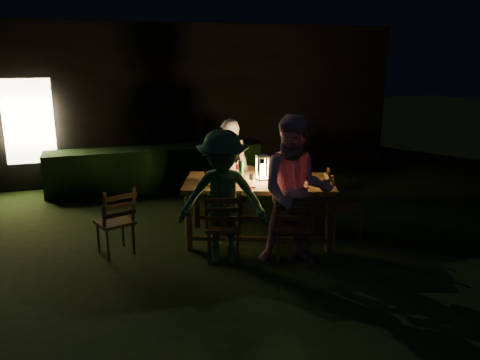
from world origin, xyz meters
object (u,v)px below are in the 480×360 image
object	(u,v)px
chair_near_right	(294,238)
chair_spare	(116,233)
chair_end	(344,218)
ice_bucket	(238,162)
person_house_side	(230,170)
dining_table	(259,187)
bottle_bucket_b	(240,158)
bottle_bucket_a	(236,159)
person_opp_left	(223,198)
chair_far_right	(292,201)
chair_near_left	(224,238)
bottle_table	(241,171)
person_opp_right	(296,192)
lantern	(262,169)
chair_far_left	(230,201)
side_table	(238,173)

from	to	relation	value
chair_near_right	chair_spare	world-z (taller)	chair_near_right
chair_end	ice_bucket	xyz separation A→B (m)	(-1.09, 1.61, 0.56)
chair_near_right	person_house_side	size ratio (longest dim) A/B	0.64
dining_table	bottle_bucket_b	bearing A→B (deg)	104.19
ice_bucket	bottle_bucket_a	size ratio (longest dim) A/B	0.94
chair_spare	person_opp_left	size ratio (longest dim) A/B	0.57
chair_near_right	chair_far_right	xyz separation A→B (m)	(0.61, 1.42, 0.01)
chair_near_left	person_opp_left	distance (m)	0.55
bottle_table	dining_table	bearing A→B (deg)	-19.68
person_opp_left	ice_bucket	world-z (taller)	person_opp_left
dining_table	person_opp_right	xyz separation A→B (m)	(0.15, -0.92, 0.17)
chair_far_right	bottle_bucket_b	world-z (taller)	bottle_bucket_b
chair_far_right	lantern	xyz separation A→B (m)	(-0.71, -0.51, 0.69)
chair_end	chair_spare	xyz separation A→B (m)	(-3.14, 0.47, -0.02)
bottle_table	bottle_bucket_b	world-z (taller)	bottle_table
chair_near_right	chair_near_left	bearing A→B (deg)	-176.42
chair_end	bottle_bucket_b	distance (m)	2.04
chair_spare	person_opp_right	xyz separation A→B (m)	(2.13, -0.98, 0.65)
chair_near_right	person_opp_right	xyz separation A→B (m)	(-0.02, -0.05, 0.63)
person_opp_right	bottle_bucket_a	size ratio (longest dim) A/B	5.91
person_house_side	bottle_bucket_a	xyz separation A→B (m)	(0.17, 0.23, 0.11)
chair_far_left	bottle_table	size ratio (longest dim) A/B	3.60
lantern	bottle_bucket_a	distance (m)	1.13
dining_table	chair_spare	bearing A→B (deg)	-161.94
person_opp_right	person_opp_left	distance (m)	0.90
person_opp_left	chair_near_right	bearing A→B (deg)	3.09
person_house_side	bottle_table	xyz separation A→B (m)	(-0.09, -0.84, 0.19)
chair_far_left	person_opp_left	distance (m)	1.68
chair_end	person_opp_right	xyz separation A→B (m)	(-1.01, -0.51, 0.63)
chair_end	bottle_bucket_b	size ratio (longest dim) A/B	3.23
person_opp_left	chair_near_left	bearing A→B (deg)	88.66
chair_end	bottle_bucket_a	xyz separation A→B (m)	(-1.14, 1.57, 0.61)
bottle_table	bottle_bucket_a	world-z (taller)	bottle_table
chair_near_left	bottle_bucket_a	world-z (taller)	bottle_bucket_a
person_opp_left	person_house_side	bearing A→B (deg)	90.00
chair_far_left	ice_bucket	distance (m)	0.69
side_table	bottle_table	bearing A→B (deg)	-105.34
chair_end	side_table	world-z (taller)	chair_end
ice_bucket	chair_far_left	bearing A→B (deg)	-126.61
bottle_bucket_a	ice_bucket	bearing A→B (deg)	38.66
bottle_bucket_b	chair_near_right	bearing A→B (deg)	-88.80
person_opp_right	bottle_bucket_b	distance (m)	2.16
person_opp_left	chair_end	bearing A→B (deg)	26.04
lantern	ice_bucket	distance (m)	1.17
person_house_side	chair_near_left	bearing A→B (deg)	90.04
chair_far_left	person_opp_left	bearing A→B (deg)	87.24
person_opp_right	side_table	size ratio (longest dim) A/B	2.47
dining_table	chair_end	size ratio (longest dim) A/B	2.21
bottle_table	ice_bucket	distance (m)	1.16
chair_far_right	person_opp_left	xyz separation A→B (m)	(-1.48, -1.16, 0.53)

